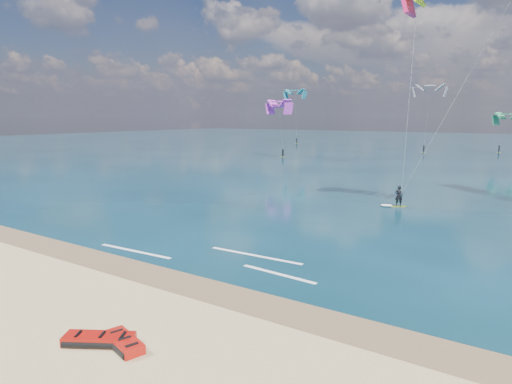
% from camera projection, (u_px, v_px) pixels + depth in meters
% --- Properties ---
extents(ground, '(320.00, 320.00, 0.00)m').
position_uv_depth(ground, '(394.00, 182.00, 52.12)').
color(ground, tan).
rests_on(ground, ground).
extents(wet_sand_strip, '(320.00, 2.40, 0.01)m').
position_uv_depth(wet_sand_strip, '(155.00, 275.00, 21.86)').
color(wet_sand_strip, brown).
rests_on(wet_sand_strip, ground).
extents(sea, '(320.00, 200.00, 0.04)m').
position_uv_depth(sea, '(481.00, 149.00, 104.44)').
color(sea, '#082731').
rests_on(sea, ground).
extents(packed_kite_left, '(2.72, 2.21, 0.39)m').
position_uv_depth(packed_kite_left, '(99.00, 344.00, 15.23)').
color(packed_kite_left, '#B31009').
rests_on(packed_kite_left, ground).
extents(packed_kite_mid, '(2.24, 1.57, 0.38)m').
position_uv_depth(packed_kite_mid, '(124.00, 347.00, 15.05)').
color(packed_kite_mid, red).
rests_on(packed_kite_mid, ground).
extents(kitesurfer_main, '(11.03, 6.02, 17.97)m').
position_uv_depth(kitesurfer_main, '(429.00, 91.00, 33.25)').
color(kitesurfer_main, '#B4D018').
rests_on(kitesurfer_main, sea).
extents(shoreline_foam, '(13.33, 3.59, 0.01)m').
position_uv_depth(shoreline_foam, '(217.00, 258.00, 24.21)').
color(shoreline_foam, white).
rests_on(shoreline_foam, ground).
extents(distant_kites, '(80.14, 40.11, 13.96)m').
position_uv_depth(distant_kites, '(434.00, 125.00, 87.83)').
color(distant_kites, teal).
rests_on(distant_kites, ground).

